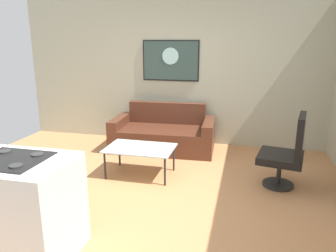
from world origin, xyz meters
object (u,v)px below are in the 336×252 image
Objects in this scene: coffee_table at (140,150)px; wall_painting at (171,61)px; armchair at (288,153)px; couch at (164,135)px.

wall_painting reaches higher than coffee_table.
armchair is at bearing -40.15° from wall_painting.
armchair is 0.94× the size of wall_painting.
coffee_table is 2.03m from armchair.
coffee_table is at bearing -178.12° from armchair.
couch is 1.39m from wall_painting.
couch is at bearing 149.65° from armchair.
coffee_table is 0.97× the size of armchair.
armchair is (1.99, -1.17, 0.23)m from couch.
armchair reaches higher than coffee_table.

